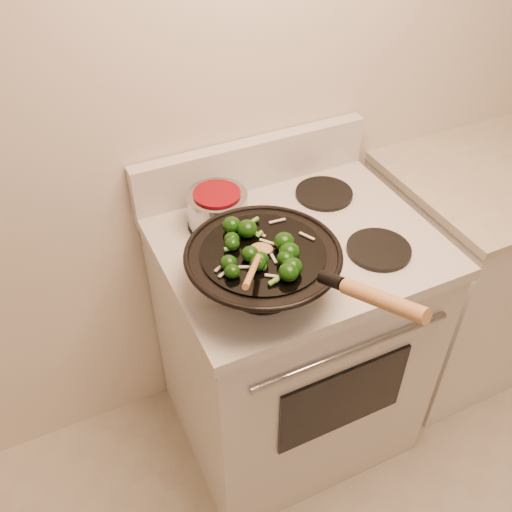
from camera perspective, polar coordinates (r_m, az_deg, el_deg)
name	(u,v)px	position (r m, az deg, el deg)	size (l,w,h in m)	color
stove	(290,340)	(1.96, 3.39, -8.35)	(0.78, 0.67, 1.08)	silver
counter_unit	(477,266)	(2.40, 21.22, -0.98)	(0.78, 0.62, 0.91)	white
wok	(264,268)	(1.42, 0.84, -1.24)	(0.39, 0.64, 0.26)	black
stirfry	(262,251)	(1.37, 0.63, 0.54)	(0.27, 0.27, 0.04)	black
wooden_spoon	(257,259)	(1.32, 0.13, -0.30)	(0.17, 0.23, 0.11)	#AC7744
saucepan	(218,208)	(1.65, -3.84, 4.81)	(0.18, 0.28, 0.10)	#919399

